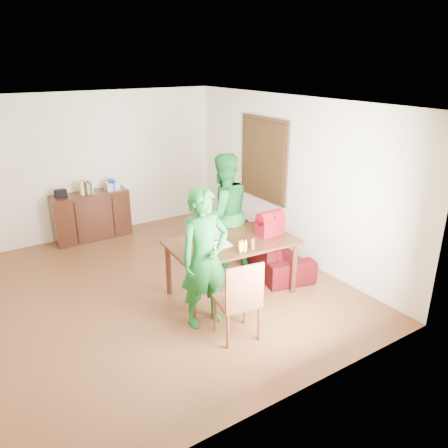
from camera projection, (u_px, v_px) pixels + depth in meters
room at (151, 204)px, 6.18m from camera, size 5.20×5.70×2.90m
table at (232, 248)px, 6.19m from camera, size 1.85×1.13×0.83m
chair at (237, 315)px, 5.33m from camera, size 0.55×0.53×1.06m
person_near at (205, 258)px, 5.43m from camera, size 0.68×0.45×1.83m
person_far at (223, 213)px, 6.86m from camera, size 0.97×0.78×1.91m
laptop at (220, 243)px, 5.97m from camera, size 0.31×0.23×0.21m
bananas at (243, 250)px, 5.77m from camera, size 0.20×0.17×0.07m
bottle at (252, 243)px, 5.86m from camera, size 0.06×0.06×0.17m
red_bag at (270, 225)px, 6.32m from camera, size 0.39×0.23×0.28m
sofa at (269, 247)px, 7.29m from camera, size 1.19×2.03×0.56m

